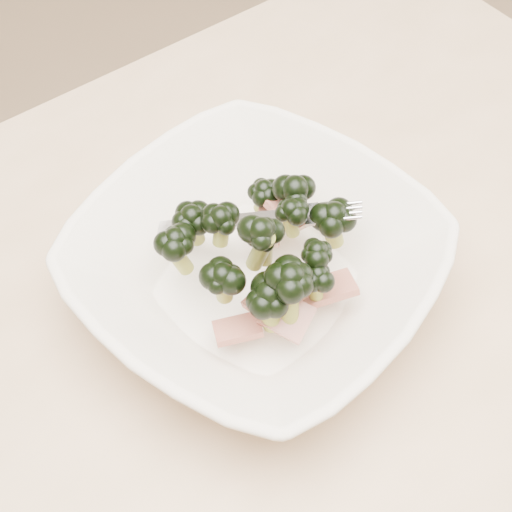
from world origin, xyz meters
The scene contains 2 objects.
dining_table centered at (0.00, 0.00, 0.65)m, with size 1.20×0.80×0.75m.
broccoli_dish centered at (0.10, 0.06, 0.79)m, with size 0.37×0.37×0.13m.
Camera 1 is at (-0.12, -0.23, 1.30)m, focal length 50.00 mm.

